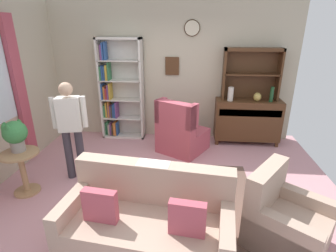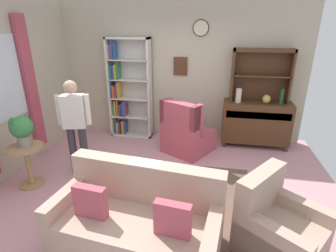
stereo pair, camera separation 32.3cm
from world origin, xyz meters
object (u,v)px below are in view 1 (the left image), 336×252
object	(u,v)px
sideboard	(247,119)
armchair_floral	(285,221)
vase_round	(257,97)
potted_plant_large	(15,134)
vase_tall	(231,94)
sideboard_hutch	(252,67)
couch_floral	(148,223)
person_reading	(71,125)
bottle_wine	(272,94)
plant_stand	(22,168)
wingback_chair	(181,133)
bookshelf	(118,91)

from	to	relation	value
sideboard	armchair_floral	bearing A→B (deg)	-91.48
vase_round	potted_plant_large	size ratio (longest dim) A/B	0.38
armchair_floral	potted_plant_large	world-z (taller)	potted_plant_large
vase_tall	potted_plant_large	xyz separation A→B (m)	(-3.19, -1.98, -0.14)
sideboard_hutch	armchair_floral	xyz separation A→B (m)	(-0.07, -2.87, -1.27)
vase_tall	couch_floral	size ratio (longest dim) A/B	0.14
sideboard_hutch	armchair_floral	size ratio (longest dim) A/B	1.03
armchair_floral	person_reading	size ratio (longest dim) A/B	0.69
sideboard_hutch	potted_plant_large	size ratio (longest dim) A/B	2.45
armchair_floral	potted_plant_large	distance (m)	3.63
bottle_wine	couch_floral	bearing A→B (deg)	-124.44
plant_stand	armchair_floral	bearing A→B (deg)	-10.54
sideboard_hutch	wingback_chair	distance (m)	1.91
armchair_floral	couch_floral	bearing A→B (deg)	-172.66
sideboard_hutch	bottle_wine	size ratio (longest dim) A/B	3.71
couch_floral	person_reading	size ratio (longest dim) A/B	1.21
vase_round	sideboard	bearing A→B (deg)	152.83
bookshelf	potted_plant_large	world-z (taller)	bookshelf
plant_stand	bookshelf	bearing A→B (deg)	69.12
potted_plant_large	couch_floral	bearing A→B (deg)	-24.00
vase_tall	armchair_floral	world-z (taller)	vase_tall
armchair_floral	sideboard	bearing A→B (deg)	88.52
sideboard	couch_floral	bearing A→B (deg)	-118.07
vase_tall	vase_round	size ratio (longest dim) A/B	1.60
couch_floral	potted_plant_large	xyz separation A→B (m)	(-2.01, 0.89, 0.60)
sideboard_hutch	armchair_floral	bearing A→B (deg)	-91.42
sideboard_hutch	wingback_chair	world-z (taller)	sideboard_hutch
vase_round	potted_plant_large	bearing A→B (deg)	-151.73
sideboard	couch_floral	xyz separation A→B (m)	(-1.58, -2.96, -0.20)
bottle_wine	potted_plant_large	size ratio (longest dim) A/B	0.66
bottle_wine	armchair_floral	size ratio (longest dim) A/B	0.28
armchair_floral	sideboard_hutch	bearing A→B (deg)	88.58
couch_floral	person_reading	distance (m)	2.01
bottle_wine	couch_floral	distance (m)	3.56
vase_tall	sideboard_hutch	bearing A→B (deg)	25.89
couch_floral	plant_stand	size ratio (longest dim) A/B	2.91
sideboard	sideboard_hutch	distance (m)	1.06
sideboard_hutch	bottle_wine	world-z (taller)	sideboard_hutch
person_reading	vase_round	bearing A→B (deg)	26.89
couch_floral	vase_round	bearing A→B (deg)	59.44
vase_tall	plant_stand	size ratio (longest dim) A/B	0.42
bookshelf	potted_plant_large	bearing A→B (deg)	-112.28
bottle_wine	potted_plant_large	world-z (taller)	bottle_wine
sideboard_hutch	vase_round	distance (m)	0.60
bottle_wine	wingback_chair	world-z (taller)	bottle_wine
bottle_wine	person_reading	distance (m)	3.70
vase_tall	vase_round	world-z (taller)	vase_tall
vase_round	plant_stand	distance (m)	4.25
sideboard_hutch	bookshelf	bearing A→B (deg)	-179.48
vase_tall	wingback_chair	world-z (taller)	vase_tall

